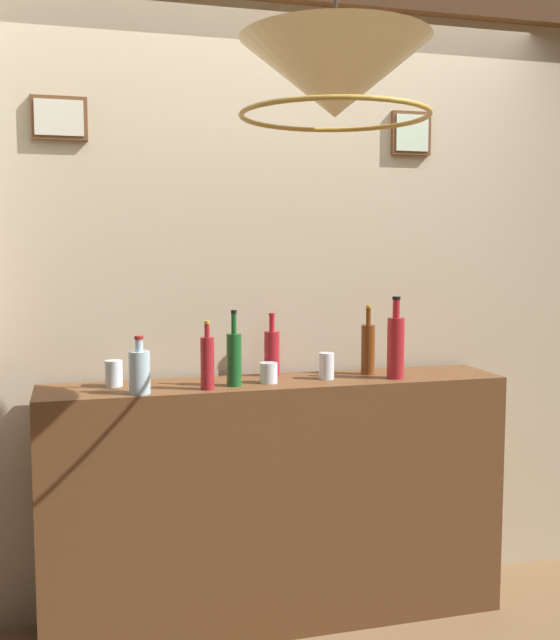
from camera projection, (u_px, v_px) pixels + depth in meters
panelled_rear_partition at (261, 262)px, 3.21m from camera, size 3.69×0.15×2.79m
bar_shelf_unit at (277, 502)px, 3.06m from camera, size 1.87×0.35×1.00m
liquor_bottle_scotch at (140, 371)px, 2.74m from camera, size 0.08×0.08×0.21m
liquor_bottle_tequila at (207, 362)px, 2.82m from camera, size 0.05×0.05×0.26m
liquor_bottle_rye at (368, 348)px, 3.15m from camera, size 0.06×0.06×0.29m
liquor_bottle_amaro at (396, 346)px, 3.05m from camera, size 0.07×0.07×0.33m
liquor_bottle_sherry at (272, 352)px, 3.12m from camera, size 0.06×0.06×0.26m
liquor_bottle_brandy at (234, 358)px, 2.89m from camera, size 0.06×0.06×0.29m
glass_tumbler_rocks at (269, 373)px, 2.96m from camera, size 0.07×0.07×0.08m
glass_tumbler_highball at (327, 366)px, 3.04m from camera, size 0.06×0.06×0.11m
glass_tumbler_shot at (114, 373)px, 2.89m from camera, size 0.07×0.07×0.10m
pendant_lamp at (335, 81)px, 2.31m from camera, size 0.60×0.60×0.51m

